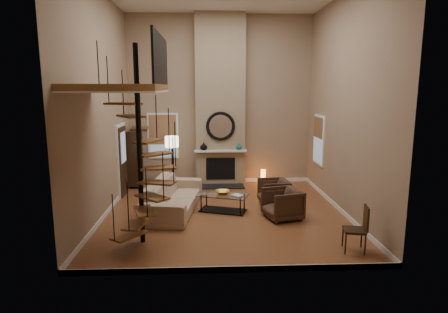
{
  "coord_description": "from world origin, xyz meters",
  "views": [
    {
      "loc": [
        -0.45,
        -9.4,
        3.18
      ],
      "look_at": [
        0.0,
        0.4,
        1.4
      ],
      "focal_mm": 30.57,
      "sensor_mm": 36.0,
      "label": 1
    }
  ],
  "objects_px": {
    "accent_lamp": "(263,178)",
    "side_chair": "(359,226)",
    "coffee_table": "(223,201)",
    "floor_lamp": "(172,146)",
    "armchair_far": "(285,204)",
    "armchair_near": "(276,192)",
    "hutch": "(135,158)",
    "sofa": "(173,196)"
  },
  "relations": [
    {
      "from": "armchair_near",
      "to": "floor_lamp",
      "type": "distance_m",
      "value": 3.5
    },
    {
      "from": "coffee_table",
      "to": "floor_lamp",
      "type": "bearing_deg",
      "value": 125.59
    },
    {
      "from": "sofa",
      "to": "coffee_table",
      "type": "distance_m",
      "value": 1.31
    },
    {
      "from": "sofa",
      "to": "side_chair",
      "type": "height_order",
      "value": "side_chair"
    },
    {
      "from": "armchair_near",
      "to": "armchair_far",
      "type": "relative_size",
      "value": 0.93
    },
    {
      "from": "hutch",
      "to": "armchair_far",
      "type": "distance_m",
      "value": 5.38
    },
    {
      "from": "side_chair",
      "to": "armchair_far",
      "type": "bearing_deg",
      "value": 116.65
    },
    {
      "from": "armchair_far",
      "to": "floor_lamp",
      "type": "height_order",
      "value": "floor_lamp"
    },
    {
      "from": "hutch",
      "to": "armchair_far",
      "type": "relative_size",
      "value": 2.07
    },
    {
      "from": "armchair_near",
      "to": "floor_lamp",
      "type": "xyz_separation_m",
      "value": [
        -2.96,
        1.54,
        1.06
      ]
    },
    {
      "from": "floor_lamp",
      "to": "side_chair",
      "type": "bearing_deg",
      "value": -49.3
    },
    {
      "from": "hutch",
      "to": "accent_lamp",
      "type": "bearing_deg",
      "value": -1.04
    },
    {
      "from": "hutch",
      "to": "accent_lamp",
      "type": "relative_size",
      "value": 3.2
    },
    {
      "from": "armchair_far",
      "to": "coffee_table",
      "type": "distance_m",
      "value": 1.62
    },
    {
      "from": "hutch",
      "to": "coffee_table",
      "type": "bearing_deg",
      "value": -44.73
    },
    {
      "from": "armchair_near",
      "to": "accent_lamp",
      "type": "relative_size",
      "value": 1.44
    },
    {
      "from": "sofa",
      "to": "coffee_table",
      "type": "height_order",
      "value": "sofa"
    },
    {
      "from": "armchair_near",
      "to": "coffee_table",
      "type": "xyz_separation_m",
      "value": [
        -1.49,
        -0.52,
        -0.07
      ]
    },
    {
      "from": "armchair_near",
      "to": "side_chair",
      "type": "distance_m",
      "value": 3.31
    },
    {
      "from": "floor_lamp",
      "to": "armchair_far",
      "type": "bearing_deg",
      "value": -41.28
    },
    {
      "from": "coffee_table",
      "to": "accent_lamp",
      "type": "bearing_deg",
      "value": 61.2
    },
    {
      "from": "hutch",
      "to": "coffee_table",
      "type": "relative_size",
      "value": 1.23
    },
    {
      "from": "hutch",
      "to": "side_chair",
      "type": "distance_m",
      "value": 7.48
    },
    {
      "from": "hutch",
      "to": "floor_lamp",
      "type": "relative_size",
      "value": 1.02
    },
    {
      "from": "armchair_far",
      "to": "side_chair",
      "type": "relative_size",
      "value": 0.92
    },
    {
      "from": "hutch",
      "to": "floor_lamp",
      "type": "bearing_deg",
      "value": -27.01
    },
    {
      "from": "coffee_table",
      "to": "side_chair",
      "type": "height_order",
      "value": "side_chair"
    },
    {
      "from": "armchair_near",
      "to": "floor_lamp",
      "type": "height_order",
      "value": "floor_lamp"
    },
    {
      "from": "sofa",
      "to": "armchair_far",
      "type": "distance_m",
      "value": 2.9
    },
    {
      "from": "sofa",
      "to": "side_chair",
      "type": "distance_m",
      "value": 4.72
    },
    {
      "from": "armchair_near",
      "to": "floor_lamp",
      "type": "relative_size",
      "value": 0.46
    },
    {
      "from": "armchair_near",
      "to": "coffee_table",
      "type": "bearing_deg",
      "value": -76.33
    },
    {
      "from": "sofa",
      "to": "armchair_near",
      "type": "height_order",
      "value": "sofa"
    },
    {
      "from": "armchair_near",
      "to": "armchair_far",
      "type": "height_order",
      "value": "armchair_far"
    },
    {
      "from": "accent_lamp",
      "to": "side_chair",
      "type": "height_order",
      "value": "side_chair"
    },
    {
      "from": "side_chair",
      "to": "accent_lamp",
      "type": "bearing_deg",
      "value": 101.93
    },
    {
      "from": "coffee_table",
      "to": "floor_lamp",
      "type": "distance_m",
      "value": 2.77
    },
    {
      "from": "sofa",
      "to": "coffee_table",
      "type": "bearing_deg",
      "value": -88.33
    },
    {
      "from": "sofa",
      "to": "floor_lamp",
      "type": "distance_m",
      "value": 2.19
    },
    {
      "from": "accent_lamp",
      "to": "side_chair",
      "type": "bearing_deg",
      "value": -78.07
    },
    {
      "from": "hutch",
      "to": "floor_lamp",
      "type": "xyz_separation_m",
      "value": [
        1.24,
        -0.63,
        0.46
      ]
    },
    {
      "from": "floor_lamp",
      "to": "side_chair",
      "type": "xyz_separation_m",
      "value": [
        4.02,
        -4.67,
        -0.89
      ]
    }
  ]
}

